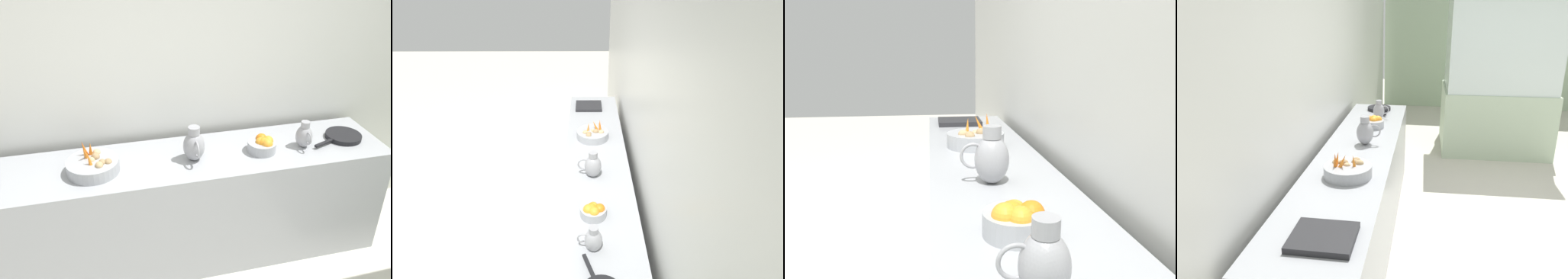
% 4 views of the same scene
% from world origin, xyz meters
% --- Properties ---
extents(tile_wall_left, '(0.10, 8.70, 3.00)m').
position_xyz_m(tile_wall_left, '(-1.95, 0.20, 1.50)').
color(tile_wall_left, silver).
rests_on(tile_wall_left, ground_plane).
extents(prep_counter, '(0.62, 3.27, 0.88)m').
position_xyz_m(prep_counter, '(-1.53, -0.30, 0.44)').
color(prep_counter, '#9EA0A5').
rests_on(prep_counter, ground_plane).
extents(vegetable_colander, '(0.35, 0.35, 0.20)m').
position_xyz_m(vegetable_colander, '(-1.50, -0.77, 0.93)').
color(vegetable_colander, '#9EA0A5').
rests_on(vegetable_colander, prep_counter).
extents(orange_bowl, '(0.20, 0.20, 0.12)m').
position_xyz_m(orange_bowl, '(-1.49, 0.42, 0.94)').
color(orange_bowl, '#9EA0A5').
rests_on(orange_bowl, prep_counter).
extents(metal_pitcher_tall, '(0.21, 0.15, 0.25)m').
position_xyz_m(metal_pitcher_tall, '(-1.49, -0.08, 1.00)').
color(metal_pitcher_tall, '#939399').
rests_on(metal_pitcher_tall, prep_counter).
extents(metal_pitcher_short, '(0.17, 0.12, 0.20)m').
position_xyz_m(metal_pitcher_short, '(-1.48, 0.73, 0.97)').
color(metal_pitcher_short, '#939399').
rests_on(metal_pitcher_short, prep_counter).
extents(counter_sink_basin, '(0.34, 0.30, 0.04)m').
position_xyz_m(counter_sink_basin, '(-1.47, -1.57, 0.90)').
color(counter_sink_basin, '#232326').
rests_on(counter_sink_basin, prep_counter).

